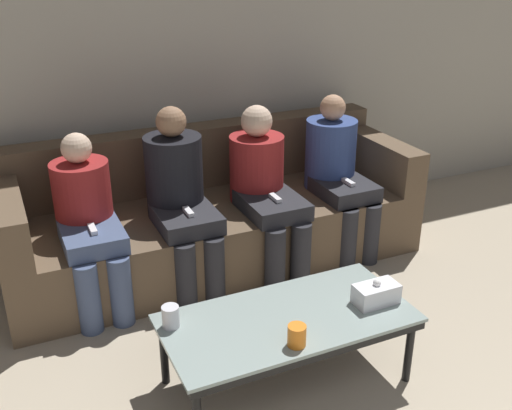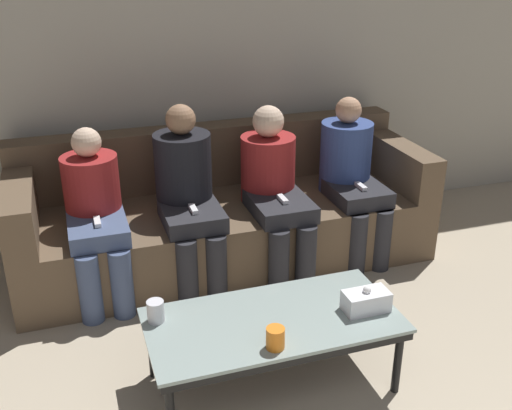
{
  "view_description": "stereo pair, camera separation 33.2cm",
  "coord_description": "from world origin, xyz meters",
  "px_view_note": "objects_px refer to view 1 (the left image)",
  "views": [
    {
      "loc": [
        -1.27,
        0.12,
        2.02
      ],
      "look_at": [
        0.0,
        2.88,
        0.68
      ],
      "focal_mm": 42.0,
      "sensor_mm": 36.0,
      "label": 1
    },
    {
      "loc": [
        -0.96,
        -0.0,
        2.02
      ],
      "look_at": [
        0.0,
        2.88,
        0.68
      ],
      "focal_mm": 42.0,
      "sensor_mm": 36.0,
      "label": 2
    }
  ],
  "objects_px": {
    "cup_near_left": "(297,336)",
    "seated_person_mid_left": "(179,193)",
    "seated_person_mid_right": "(264,184)",
    "coffee_table": "(288,323)",
    "seated_person_left_end": "(88,217)",
    "tissue_box": "(376,294)",
    "couch": "(212,216)",
    "seated_person_right_end": "(337,169)",
    "cup_near_right": "(171,317)"
  },
  "relations": [
    {
      "from": "tissue_box",
      "to": "seated_person_mid_right",
      "type": "relative_size",
      "value": 0.21
    },
    {
      "from": "coffee_table",
      "to": "seated_person_right_end",
      "type": "height_order",
      "value": "seated_person_right_end"
    },
    {
      "from": "cup_near_left",
      "to": "cup_near_right",
      "type": "xyz_separation_m",
      "value": [
        -0.46,
        0.37,
        0.0
      ]
    },
    {
      "from": "seated_person_mid_right",
      "to": "coffee_table",
      "type": "bearing_deg",
      "value": -109.95
    },
    {
      "from": "seated_person_left_end",
      "to": "seated_person_mid_right",
      "type": "xyz_separation_m",
      "value": [
        1.13,
        -0.0,
        0.02
      ]
    },
    {
      "from": "couch",
      "to": "cup_near_right",
      "type": "relative_size",
      "value": 25.54
    },
    {
      "from": "tissue_box",
      "to": "seated_person_left_end",
      "type": "bearing_deg",
      "value": 133.6
    },
    {
      "from": "coffee_table",
      "to": "seated_person_right_end",
      "type": "bearing_deg",
      "value": 49.89
    },
    {
      "from": "seated_person_mid_right",
      "to": "seated_person_right_end",
      "type": "height_order",
      "value": "seated_person_right_end"
    },
    {
      "from": "seated_person_mid_left",
      "to": "couch",
      "type": "bearing_deg",
      "value": 35.7
    },
    {
      "from": "tissue_box",
      "to": "seated_person_right_end",
      "type": "xyz_separation_m",
      "value": [
        0.53,
        1.23,
        0.15
      ]
    },
    {
      "from": "cup_near_right",
      "to": "seated_person_right_end",
      "type": "bearing_deg",
      "value": 33.75
    },
    {
      "from": "coffee_table",
      "to": "couch",
      "type": "bearing_deg",
      "value": 84.41
    },
    {
      "from": "coffee_table",
      "to": "tissue_box",
      "type": "height_order",
      "value": "tissue_box"
    },
    {
      "from": "couch",
      "to": "seated_person_mid_left",
      "type": "bearing_deg",
      "value": -144.3
    },
    {
      "from": "seated_person_left_end",
      "to": "seated_person_right_end",
      "type": "height_order",
      "value": "seated_person_right_end"
    },
    {
      "from": "coffee_table",
      "to": "tissue_box",
      "type": "distance_m",
      "value": 0.46
    },
    {
      "from": "cup_near_left",
      "to": "cup_near_right",
      "type": "distance_m",
      "value": 0.59
    },
    {
      "from": "seated_person_mid_right",
      "to": "seated_person_mid_left",
      "type": "bearing_deg",
      "value": 177.96
    },
    {
      "from": "coffee_table",
      "to": "seated_person_mid_right",
      "type": "relative_size",
      "value": 1.12
    },
    {
      "from": "coffee_table",
      "to": "cup_near_right",
      "type": "xyz_separation_m",
      "value": [
        -0.53,
        0.16,
        0.09
      ]
    },
    {
      "from": "cup_near_left",
      "to": "seated_person_mid_left",
      "type": "bearing_deg",
      "value": 93.42
    },
    {
      "from": "couch",
      "to": "coffee_table",
      "type": "bearing_deg",
      "value": -95.59
    },
    {
      "from": "seated_person_right_end",
      "to": "cup_near_left",
      "type": "bearing_deg",
      "value": -127.27
    },
    {
      "from": "coffee_table",
      "to": "cup_near_left",
      "type": "xyz_separation_m",
      "value": [
        -0.07,
        -0.21,
        0.09
      ]
    },
    {
      "from": "cup_near_left",
      "to": "seated_person_mid_left",
      "type": "height_order",
      "value": "seated_person_mid_left"
    },
    {
      "from": "tissue_box",
      "to": "seated_person_right_end",
      "type": "distance_m",
      "value": 1.35
    },
    {
      "from": "cup_near_left",
      "to": "seated_person_mid_right",
      "type": "bearing_deg",
      "value": 70.46
    },
    {
      "from": "couch",
      "to": "seated_person_left_end",
      "type": "bearing_deg",
      "value": -165.31
    },
    {
      "from": "cup_near_left",
      "to": "seated_person_left_end",
      "type": "distance_m",
      "value": 1.51
    },
    {
      "from": "tissue_box",
      "to": "seated_person_mid_right",
      "type": "bearing_deg",
      "value": 91.59
    },
    {
      "from": "coffee_table",
      "to": "seated_person_mid_left",
      "type": "height_order",
      "value": "seated_person_mid_left"
    },
    {
      "from": "cup_near_left",
      "to": "seated_person_mid_left",
      "type": "distance_m",
      "value": 1.39
    },
    {
      "from": "cup_near_right",
      "to": "seated_person_mid_left",
      "type": "xyz_separation_m",
      "value": [
        0.38,
        1.01,
        0.17
      ]
    },
    {
      "from": "tissue_box",
      "to": "couch",
      "type": "bearing_deg",
      "value": 102.36
    },
    {
      "from": "couch",
      "to": "cup_near_left",
      "type": "xyz_separation_m",
      "value": [
        -0.2,
        -1.58,
        0.13
      ]
    },
    {
      "from": "seated_person_right_end",
      "to": "couch",
      "type": "bearing_deg",
      "value": 166.32
    },
    {
      "from": "couch",
      "to": "seated_person_mid_right",
      "type": "height_order",
      "value": "seated_person_mid_right"
    },
    {
      "from": "seated_person_left_end",
      "to": "tissue_box",
      "type": "bearing_deg",
      "value": -46.4
    },
    {
      "from": "seated_person_left_end",
      "to": "seated_person_mid_left",
      "type": "bearing_deg",
      "value": 1.94
    },
    {
      "from": "seated_person_right_end",
      "to": "seated_person_mid_right",
      "type": "bearing_deg",
      "value": -178.29
    },
    {
      "from": "seated_person_mid_right",
      "to": "couch",
      "type": "bearing_deg",
      "value": 141.69
    },
    {
      "from": "cup_near_right",
      "to": "seated_person_mid_right",
      "type": "relative_size",
      "value": 0.1
    },
    {
      "from": "cup_near_left",
      "to": "cup_near_right",
      "type": "height_order",
      "value": "cup_near_right"
    },
    {
      "from": "coffee_table",
      "to": "cup_near_right",
      "type": "height_order",
      "value": "cup_near_right"
    },
    {
      "from": "couch",
      "to": "seated_person_mid_right",
      "type": "relative_size",
      "value": 2.54
    },
    {
      "from": "cup_near_right",
      "to": "tissue_box",
      "type": "height_order",
      "value": "tissue_box"
    },
    {
      "from": "couch",
      "to": "seated_person_mid_right",
      "type": "xyz_separation_m",
      "value": [
        0.28,
        -0.22,
        0.27
      ]
    },
    {
      "from": "coffee_table",
      "to": "seated_person_mid_right",
      "type": "distance_m",
      "value": 1.24
    },
    {
      "from": "cup_near_right",
      "to": "tissue_box",
      "type": "relative_size",
      "value": 0.48
    }
  ]
}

